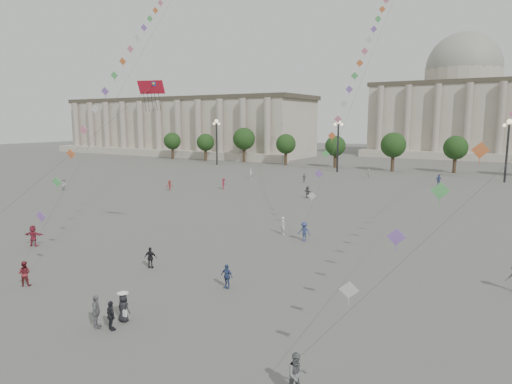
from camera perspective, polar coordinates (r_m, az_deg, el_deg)
The scene contains 27 objects.
ground at distance 27.31m, azimuth -14.15°, elevation -13.90°, with size 360.00×360.00×0.00m, color #565451.
hall_west at distance 145.24m, azimuth -9.11°, elevation 8.07°, with size 84.00×26.22×17.20m.
hall_central at distance 147.97m, azimuth 24.18°, elevation 9.67°, with size 48.30×34.30×35.50m.
tree_row at distance 97.42m, azimuth 20.20°, elevation 5.45°, with size 137.12×5.12×8.00m.
lamp_post_far_west at distance 107.98m, azimuth -4.95°, elevation 7.30°, with size 2.00×0.90×10.65m.
lamp_post_mid_west at distance 93.68m, azimuth 10.23°, elevation 6.94°, with size 2.00×0.90×10.65m.
lamp_post_mid_east at distance 87.71m, azimuth 28.98°, elevation 5.83°, with size 2.00×0.90×10.65m.
person_crowd_0 at distance 79.08m, azimuth 21.85°, elevation 1.39°, with size 1.07×0.45×1.83m, color #37477C.
person_crowd_1 at distance 74.28m, azimuth -22.83°, elevation 0.85°, with size 0.85×0.67×1.76m, color #B9BAB5.
person_crowd_2 at distance 69.81m, azimuth -10.74°, elevation 0.82°, with size 0.98×0.56×1.52m, color maroon.
person_crowd_4 at distance 85.05m, azimuth 13.92°, elevation 2.23°, with size 1.59×0.51×1.72m, color silver.
person_crowd_10 at distance 81.43m, azimuth -0.65°, elevation 2.26°, with size 0.69×0.45×1.89m, color beige.
person_crowd_12 at distance 62.33m, azimuth 6.47°, elevation 0.00°, with size 1.50×0.48×1.62m, color #5C5C60.
person_crowd_13 at distance 42.36m, azimuth 3.40°, elevation -4.21°, with size 0.61×0.40×1.67m, color silver.
person_crowd_16 at distance 77.79m, azimuth 6.03°, elevation 1.76°, with size 0.89×0.37×1.52m, color slate.
person_crowd_17 at distance 69.96m, azimuth -4.07°, elevation 1.05°, with size 1.10×0.63×1.70m, color maroon.
person_crowd_18 at distance 29.23m, azimuth -3.69°, elevation -10.45°, with size 0.91×0.38×1.56m, color #344775.
tourist_1 at distance 24.83m, azimuth -17.67°, elevation -14.53°, with size 0.90×0.38×1.54m, color black.
tourist_2 at distance 42.71m, azimuth -26.08°, elevation -4.93°, with size 1.66×0.53×1.79m, color #96293D.
tourist_3 at distance 25.29m, azimuth -19.35°, elevation -13.94°, with size 1.01×0.42×1.73m, color slate.
tourist_4 at distance 33.73m, azimuth -13.04°, elevation -8.01°, with size 0.90×0.37×1.54m, color black.
kite_flyer_0 at distance 33.07m, azimuth -26.98°, elevation -9.05°, with size 0.79×0.61×1.62m, color maroon.
kite_flyer_1 at distance 40.19m, azimuth 6.05°, elevation -4.93°, with size 1.11×0.64×1.72m, color navy.
kite_flyer_2 at distance 18.86m, azimuth 5.15°, elevation -21.77°, with size 0.84×0.66×1.74m, color slate.
hat_person at distance 25.62m, azimuth -16.25°, elevation -13.61°, with size 0.76×0.60×1.69m.
dragon_kite at distance 37.89m, azimuth -13.15°, elevation 11.46°, with size 3.35×7.83×19.07m.
kite_train_west at distance 61.46m, azimuth -12.48°, elevation 20.66°, with size 26.30×51.69×71.40m.
Camera 1 is at (18.05, -17.60, 10.51)m, focal length 32.00 mm.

